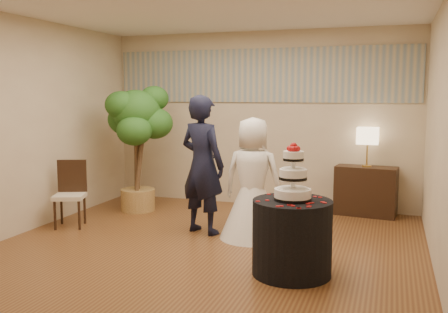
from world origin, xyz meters
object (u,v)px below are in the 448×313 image
(bride, at_px, (253,178))
(table_lamp, at_px, (367,147))
(console, at_px, (366,191))
(ficus_tree, at_px, (137,148))
(groom, at_px, (202,165))
(cake_table, at_px, (292,237))
(wedding_cake, at_px, (293,172))
(side_chair, at_px, (69,194))

(bride, distance_m, table_lamp, 2.14)
(console, distance_m, ficus_tree, 3.53)
(groom, bearing_deg, console, -121.25)
(ficus_tree, bearing_deg, cake_table, -35.11)
(cake_table, relative_size, console, 0.90)
(groom, xyz_separation_m, table_lamp, (1.97, 1.67, 0.13))
(table_lamp, xyz_separation_m, ficus_tree, (-3.38, -0.83, -0.04))
(cake_table, relative_size, ficus_tree, 0.40)
(console, height_order, table_lamp, table_lamp)
(wedding_cake, bearing_deg, bride, 122.70)
(table_lamp, distance_m, side_chair, 4.32)
(ficus_tree, bearing_deg, wedding_cake, -35.11)
(wedding_cake, xyz_separation_m, table_lamp, (0.57, 2.80, -0.02))
(wedding_cake, bearing_deg, side_chair, 165.71)
(wedding_cake, xyz_separation_m, console, (0.57, 2.80, -0.68))
(table_lamp, distance_m, ficus_tree, 3.48)
(bride, bearing_deg, wedding_cake, 124.66)
(groom, relative_size, bride, 1.18)
(cake_table, bearing_deg, ficus_tree, 144.89)
(side_chair, bearing_deg, groom, -11.55)
(bride, relative_size, wedding_cake, 2.65)
(cake_table, height_order, console, cake_table)
(bride, bearing_deg, table_lamp, -125.44)
(console, bearing_deg, cake_table, -94.79)
(bride, distance_m, console, 2.16)
(cake_table, distance_m, side_chair, 3.32)
(bride, xyz_separation_m, console, (1.29, 1.69, -0.39))
(table_lamp, xyz_separation_m, side_chair, (-3.79, -1.98, -0.58))
(cake_table, xyz_separation_m, ficus_tree, (-2.80, 1.97, 0.61))
(bride, height_order, console, bride)
(cake_table, distance_m, console, 2.86)
(console, relative_size, table_lamp, 1.53)
(table_lamp, bearing_deg, ficus_tree, -166.17)
(groom, distance_m, console, 2.64)
(bride, height_order, wedding_cake, bride)
(console, height_order, ficus_tree, ficus_tree)
(wedding_cake, bearing_deg, cake_table, 0.00)
(bride, height_order, table_lamp, bride)
(console, xyz_separation_m, side_chair, (-3.79, -1.98, 0.08))
(bride, xyz_separation_m, table_lamp, (1.29, 1.69, 0.26))
(groom, xyz_separation_m, wedding_cake, (1.40, -1.14, 0.15))
(groom, xyz_separation_m, bride, (0.68, -0.02, -0.14))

